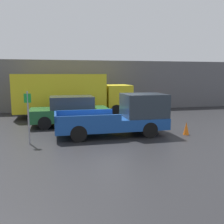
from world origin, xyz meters
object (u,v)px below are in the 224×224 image
object	(u,v)px
delivery_truck	(70,94)
newspaper_box	(159,102)
pickup_truck	(123,116)
car	(70,111)
parking_sign	(28,115)
traffic_cone	(186,128)

from	to	relation	value
delivery_truck	newspaper_box	distance (m)	8.61
pickup_truck	car	bearing A→B (deg)	129.63
newspaper_box	parking_sign	bearing A→B (deg)	-136.85
car	traffic_cone	distance (m)	6.81
pickup_truck	parking_sign	distance (m)	4.62
delivery_truck	newspaper_box	xyz separation A→B (m)	(8.14, 2.58, -1.13)
car	parking_sign	distance (m)	4.32
delivery_truck	car	bearing A→B (deg)	-93.41
pickup_truck	newspaper_box	distance (m)	10.71
pickup_truck	traffic_cone	world-z (taller)	pickup_truck
parking_sign	traffic_cone	bearing A→B (deg)	0.11
pickup_truck	newspaper_box	world-z (taller)	pickup_truck
car	parking_sign	world-z (taller)	parking_sign
car	newspaper_box	size ratio (longest dim) A/B	4.20
delivery_truck	traffic_cone	distance (m)	9.08
newspaper_box	traffic_cone	distance (m)	10.09
parking_sign	traffic_cone	size ratio (longest dim) A/B	3.60
delivery_truck	parking_sign	world-z (taller)	delivery_truck
pickup_truck	delivery_truck	bearing A→B (deg)	109.82
pickup_truck	traffic_cone	size ratio (longest dim) A/B	8.55
delivery_truck	parking_sign	distance (m)	7.50
traffic_cone	delivery_truck	bearing A→B (deg)	127.34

